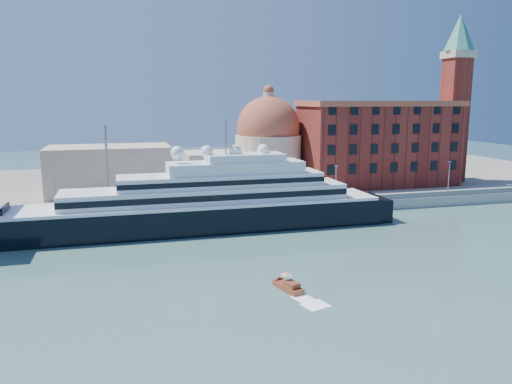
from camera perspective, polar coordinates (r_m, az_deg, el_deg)
name	(u,v)px	position (r m, az deg, el deg)	size (l,w,h in m)	color
ground	(241,265)	(78.85, -1.74, -8.29)	(400.00, 400.00, 0.00)	#38615D
quay	(204,211)	(110.67, -5.93, -2.18)	(180.00, 10.00, 2.50)	gray
land	(181,183)	(150.60, -8.54, 1.02)	(260.00, 72.00, 2.00)	slate
quay_fence	(208,207)	(105.94, -5.55, -1.72)	(180.00, 0.10, 1.20)	slate
superyacht	(186,209)	(98.62, -7.96, -1.95)	(84.11, 11.66, 25.14)	black
water_taxi	(289,286)	(68.68, 3.75, -10.67)	(3.08, 5.49, 2.48)	maroon
warehouse	(378,143)	(143.17, 13.76, 5.51)	(43.00, 19.00, 23.25)	maroon
campanile	(456,88)	(155.87, 21.88, 10.96)	(8.40, 8.40, 47.00)	maroon
church	(212,155)	(133.27, -5.00, 4.18)	(66.00, 18.00, 25.50)	beige
lamp_posts	(144,176)	(106.10, -12.63, 1.80)	(120.80, 2.40, 18.00)	slate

